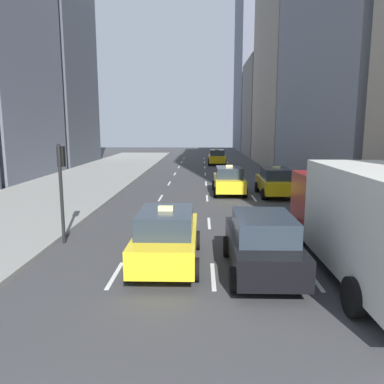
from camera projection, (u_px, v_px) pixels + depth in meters
name	position (u px, v px, depth m)	size (l,w,h in m)	color
sidewalk_left	(85.00, 180.00, 29.55)	(8.00, 66.00, 0.15)	gray
lane_markings	(206.00, 190.00, 25.38)	(5.72, 56.00, 0.01)	white
building_row_right	(295.00, 21.00, 39.08)	(6.00, 79.18, 35.84)	#A89E89
taxi_lead	(167.00, 236.00, 11.42)	(2.02, 4.40, 1.87)	yellow
taxi_second	(275.00, 182.00, 23.05)	(2.02, 4.40, 1.87)	yellow
taxi_third	(217.00, 157.00, 42.88)	(2.02, 4.40, 1.87)	yellow
taxi_fourth	(229.00, 180.00, 23.78)	(2.02, 4.40, 1.87)	yellow
sedan_black_near	(262.00, 243.00, 10.71)	(2.02, 4.40, 1.76)	black
box_truck	(368.00, 219.00, 10.16)	(2.58, 8.40, 3.15)	maroon
traffic_light_pole	(61.00, 177.00, 13.35)	(0.24, 0.42, 3.60)	black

